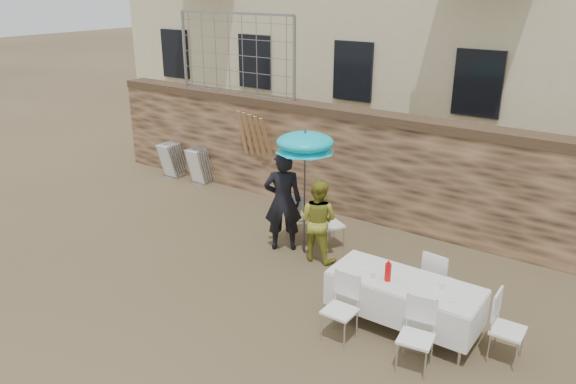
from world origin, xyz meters
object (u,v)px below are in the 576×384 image
Objects in this scene: woman_dress at (318,220)px; chair_stack_left at (178,158)px; table_chair_side at (508,328)px; table_chair_front_right at (416,337)px; table_chair_back at (438,280)px; man_suit at (283,201)px; couple_chair_right at (331,223)px; banquet_table at (405,283)px; couple_chair_left at (300,215)px; chair_stack_right at (204,164)px; umbrella at (305,146)px; table_chair_front_left at (340,309)px; soda_bottle at (388,272)px.

woman_dress is 5.73m from chair_stack_left.
table_chair_side is (3.53, -1.02, -0.27)m from woman_dress.
table_chair_back is at bearing 92.72° from table_chair_front_right.
table_chair_front_right is (3.38, -1.87, -0.46)m from man_suit.
banquet_table is (2.18, -1.67, 0.25)m from couple_chair_right.
couple_chair_left is at bearing 136.17° from table_chair_front_right.
chair_stack_right is (-7.13, 3.78, -0.02)m from table_chair_front_right.
table_chair_front_right is at bearing -33.47° from umbrella.
table_chair_front_right and table_chair_side have the same top height.
table_chair_front_left is (2.28, -1.87, -0.46)m from man_suit.
couple_chair_left and table_chair_front_right have the same top height.
chair_stack_left is (-7.33, 3.18, -0.45)m from soda_bottle.
table_chair_side is 1.04× the size of chair_stack_left.
umbrella reaches higher than chair_stack_left.
man_suit reaches higher than chair_stack_right.
man_suit is at bearing 142.81° from table_chair_front_right.
woman_dress is 0.71× the size of banquet_table.
table_chair_front_left is at bearing 68.46° from table_chair_back.
couple_chair_left and table_chair_side have the same top height.
woman_dress is at bearing -22.97° from chair_stack_right.
table_chair_front_left is at bearing -128.66° from banquet_table.
table_chair_side is at bearing -173.72° from couple_chair_right.
table_chair_side is (1.20, -0.70, 0.00)m from table_chair_back.
table_chair_side is at bearing -18.15° from chair_stack_left.
woman_dress is 3.69m from table_chair_side.
table_chair_front_right is at bearing 139.74° from couple_chair_left.
banquet_table is at bearing -24.55° from chair_stack_right.
couple_chair_left is at bearing 29.97° from couple_chair_right.
chair_stack_left is (-8.93, 2.93, -0.02)m from table_chair_side.
banquet_table is 8.12m from chair_stack_left.
table_chair_front_right reaches higher than chair_stack_right.
couple_chair_left is at bearing -40.23° from woman_dress.
woman_dress is 2.41m from banquet_table.
couple_chair_right is 1.00× the size of table_chair_back.
table_chair_front_right is 1.04× the size of chair_stack_left.
banquet_table is at bearing 36.87° from soda_bottle.
chair_stack_left is at bearing 180.00° from chair_stack_right.
umbrella reaches higher than man_suit.
woman_dress is 2.32m from soda_bottle.
table_chair_side is at bearing 159.89° from woman_dress.
chair_stack_left is (-5.39, 1.90, -0.29)m from woman_dress.
umbrella is at bearing 126.98° from couple_chair_left.
woman_dress is 1.63× the size of chair_stack_left.
umbrella is 2.32× the size of chair_stack_right.
table_chair_front_right reaches higher than chair_stack_left.
umbrella is 2.22× the size of table_chair_back.
couple_chair_left and couple_chair_right have the same top height.
umbrella is 5.58m from chair_stack_left.
table_chair_front_right is at bearing 140.61° from woman_dress.
umbrella is 2.22× the size of table_chair_front_right.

